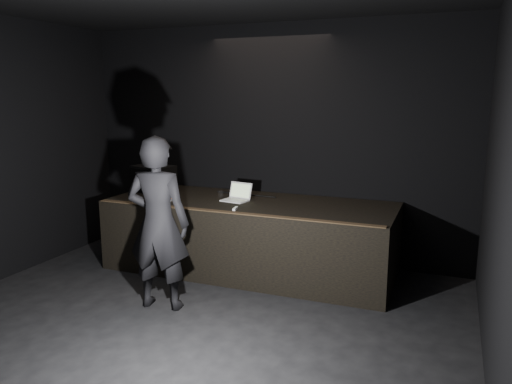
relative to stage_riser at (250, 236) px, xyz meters
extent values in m
plane|color=black|center=(0.00, -2.73, -0.50)|extent=(7.00, 7.00, 0.00)
cube|color=black|center=(0.00, 0.77, 1.25)|extent=(6.00, 0.10, 3.50)
cube|color=black|center=(0.00, 0.00, 0.00)|extent=(4.00, 1.50, 1.00)
cube|color=brown|center=(0.00, -0.71, 0.51)|extent=(3.92, 0.10, 0.01)
cube|color=black|center=(-1.67, 0.15, 0.70)|extent=(0.68, 0.54, 0.40)
cube|color=black|center=(-1.72, -0.07, 0.70)|extent=(0.55, 0.14, 0.34)
cylinder|color=black|center=(-0.23, 0.40, 0.51)|extent=(0.98, 0.09, 0.02)
cube|color=silver|center=(-0.21, -0.06, 0.51)|extent=(0.39, 0.30, 0.02)
cube|color=silver|center=(-0.21, -0.06, 0.52)|extent=(0.32, 0.19, 0.00)
cube|color=silver|center=(-0.19, 0.10, 0.63)|extent=(0.36, 0.13, 0.23)
cube|color=#BAE343|center=(-0.19, 0.09, 0.63)|extent=(0.31, 0.11, 0.18)
cylinder|color=silver|center=(-1.05, -0.38, 0.58)|extent=(0.06, 0.06, 0.15)
cylinder|color=#1D4CA1|center=(-1.05, -0.38, 0.58)|extent=(0.06, 0.06, 0.07)
cylinder|color=#9F300E|center=(-1.05, -0.38, 0.54)|extent=(0.06, 0.06, 0.01)
cylinder|color=white|center=(-0.51, 0.12, 0.55)|extent=(0.08, 0.08, 0.10)
cube|color=silver|center=(0.01, -0.53, 0.51)|extent=(0.06, 0.16, 0.03)
imported|color=black|center=(-0.50, -1.55, 0.51)|extent=(0.80, 0.59, 2.03)
camera|label=1|loc=(2.61, -6.30, 1.98)|focal=35.00mm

